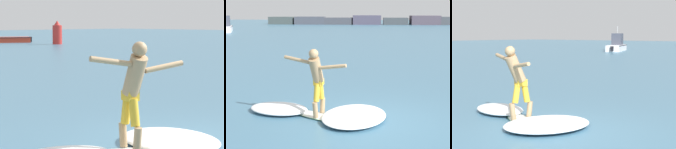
% 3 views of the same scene
% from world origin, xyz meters
% --- Properties ---
extents(ground_plane, '(200.00, 200.00, 0.00)m').
position_xyz_m(ground_plane, '(0.00, 0.00, 0.00)').
color(ground_plane, teal).
extents(surfboard, '(1.91, 1.32, 0.20)m').
position_xyz_m(surfboard, '(-1.41, 0.24, 0.03)').
color(surfboard, white).
rests_on(surfboard, ground).
extents(surfer, '(1.66, 0.84, 1.80)m').
position_xyz_m(surfer, '(-1.41, 0.11, 1.13)').
color(surfer, tan).
rests_on(surfer, surfboard).
extents(fishing_boat_near_jetty, '(3.77, 6.83, 3.11)m').
position_xyz_m(fishing_boat_near_jetty, '(-20.05, 34.58, 0.70)').
color(fishing_boat_near_jetty, white).
rests_on(fishing_boat_near_jetty, ground).
extents(wave_foam_at_tail, '(2.20, 2.46, 0.19)m').
position_xyz_m(wave_foam_at_tail, '(-0.45, 0.14, 0.10)').
color(wave_foam_at_tail, white).
rests_on(wave_foam_at_tail, ground).
extents(wave_foam_at_nose, '(1.88, 1.46, 0.20)m').
position_xyz_m(wave_foam_at_nose, '(-2.57, 0.55, 0.10)').
color(wave_foam_at_nose, white).
rests_on(wave_foam_at_nose, ground).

